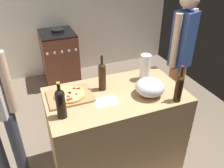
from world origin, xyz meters
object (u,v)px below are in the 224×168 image
object	(u,v)px
mixing_bowl	(150,87)
wine_bottle_amber	(61,102)
wine_bottle_dark	(102,76)
person_in_red	(181,55)
paper_towel_roll	(145,67)
wine_bottle_green	(179,87)
stove	(60,58)
pizza	(70,94)

from	to	relation	value
mixing_bowl	wine_bottle_amber	xyz separation A→B (m)	(-0.81, -0.02, 0.06)
wine_bottle_dark	person_in_red	distance (m)	1.08
wine_bottle_amber	wine_bottle_dark	bearing A→B (deg)	31.97
person_in_red	wine_bottle_amber	bearing A→B (deg)	-160.98
mixing_bowl	paper_towel_roll	xyz separation A→B (m)	(0.10, 0.28, 0.05)
wine_bottle_green	wine_bottle_dark	size ratio (longest dim) A/B	0.98
person_in_red	wine_bottle_green	bearing A→B (deg)	-127.34
wine_bottle_green	person_in_red	distance (m)	0.84
wine_bottle_green	wine_bottle_dark	world-z (taller)	wine_bottle_dark
mixing_bowl	wine_bottle_green	distance (m)	0.26
paper_towel_roll	stove	bearing A→B (deg)	106.82
paper_towel_roll	person_in_red	world-z (taller)	person_in_red
wine_bottle_dark	person_in_red	bearing A→B (deg)	12.87
pizza	wine_bottle_dark	distance (m)	0.34
pizza	person_in_red	xyz separation A→B (m)	(1.37, 0.26, 0.06)
wine_bottle_dark	stove	bearing A→B (deg)	93.09
paper_towel_roll	wine_bottle_dark	world-z (taller)	wine_bottle_dark
paper_towel_roll	mixing_bowl	bearing A→B (deg)	-109.38
wine_bottle_amber	stove	bearing A→B (deg)	81.23
mixing_bowl	paper_towel_roll	world-z (taller)	paper_towel_roll
wine_bottle_amber	person_in_red	xyz separation A→B (m)	(1.49, 0.51, -0.05)
wine_bottle_green	stove	xyz separation A→B (m)	(-0.65, 2.33, -0.59)
mixing_bowl	person_in_red	size ratio (longest dim) A/B	0.16
pizza	stove	xyz separation A→B (m)	(0.22, 1.92, -0.49)
wine_bottle_green	stove	bearing A→B (deg)	105.65
mixing_bowl	wine_bottle_dark	distance (m)	0.45
pizza	person_in_red	bearing A→B (deg)	10.68
pizza	person_in_red	size ratio (longest dim) A/B	0.16
wine_bottle_dark	wine_bottle_amber	bearing A→B (deg)	-148.03
mixing_bowl	wine_bottle_dark	size ratio (longest dim) A/B	0.77
stove	wine_bottle_dark	bearing A→B (deg)	-86.91
wine_bottle_green	person_in_red	xyz separation A→B (m)	(0.51, 0.66, -0.05)
pizza	stove	distance (m)	1.99
paper_towel_roll	stove	xyz separation A→B (m)	(-0.57, 1.88, -0.59)
paper_towel_roll	stove	size ratio (longest dim) A/B	0.30
pizza	paper_towel_roll	xyz separation A→B (m)	(0.78, 0.04, 0.10)
wine_bottle_green	wine_bottle_amber	size ratio (longest dim) A/B	1.07
paper_towel_roll	wine_bottle_green	bearing A→B (deg)	-79.40
pizza	mixing_bowl	world-z (taller)	mixing_bowl
wine_bottle_amber	stove	world-z (taller)	wine_bottle_amber
wine_bottle_green	stove	world-z (taller)	wine_bottle_green
paper_towel_roll	wine_bottle_dark	bearing A→B (deg)	-176.81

